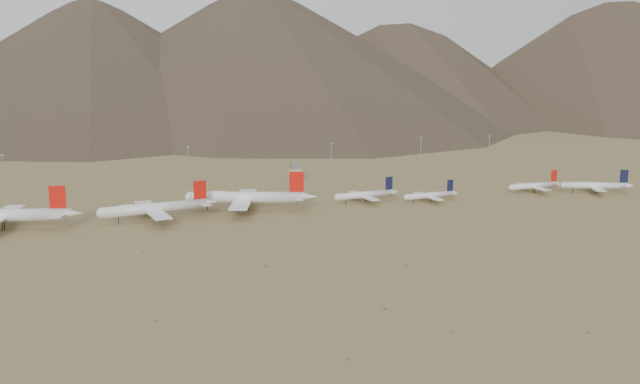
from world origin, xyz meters
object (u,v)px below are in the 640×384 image
object	(u,v)px
control_tower	(295,172)
widebody_centre	(155,208)
widebody_west	(1,215)
widebody_east	(246,197)
narrowbody_b	(431,195)
narrowbody_a	(366,195)

from	to	relation	value
control_tower	widebody_centre	bearing A→B (deg)	-135.53
widebody_centre	widebody_west	bearing A→B (deg)	170.59
widebody_west	control_tower	world-z (taller)	widebody_west
widebody_centre	widebody_east	size ratio (longest dim) A/B	0.89
widebody_west	widebody_east	size ratio (longest dim) A/B	1.02
narrowbody_b	widebody_west	bearing A→B (deg)	174.07
widebody_west	narrowbody_a	bearing A→B (deg)	15.68
narrowbody_a	narrowbody_b	size ratio (longest dim) A/B	1.14
widebody_east	narrowbody_b	bearing A→B (deg)	12.98
widebody_centre	narrowbody_a	size ratio (longest dim) A/B	1.50
widebody_centre	narrowbody_a	bearing A→B (deg)	-3.86
widebody_centre	narrowbody_b	world-z (taller)	widebody_centre
widebody_west	narrowbody_b	bearing A→B (deg)	12.71
widebody_centre	widebody_east	world-z (taller)	widebody_east
widebody_centre	narrowbody_b	size ratio (longest dim) A/B	1.72
widebody_east	narrowbody_b	xyz separation A→B (m)	(109.53, -6.68, -3.59)
widebody_centre	control_tower	bearing A→B (deg)	34.50
narrowbody_a	control_tower	distance (m)	88.88
narrowbody_a	control_tower	world-z (taller)	narrowbody_a
widebody_centre	narrowbody_b	distance (m)	160.13
narrowbody_b	control_tower	world-z (taller)	narrowbody_b
widebody_east	narrowbody_a	world-z (taller)	widebody_east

